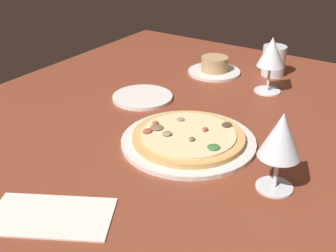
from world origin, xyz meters
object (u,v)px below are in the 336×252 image
object	(u,v)px
pizza_main	(188,139)
wine_glass_far	(271,54)
paper_menu	(51,216)
ramekin_on_saucer	(214,67)
water_glass	(274,62)
side_plate	(143,97)
wine_glass_near	(281,138)

from	to	relation	value
pizza_main	wine_glass_far	size ratio (longest dim) A/B	1.90
wine_glass_far	paper_menu	size ratio (longest dim) A/B	0.75
ramekin_on_saucer	water_glass	size ratio (longest dim) A/B	1.79
pizza_main	ramekin_on_saucer	size ratio (longest dim) A/B	1.83
wine_glass_far	water_glass	bearing A→B (deg)	15.58
ramekin_on_saucer	side_plate	distance (cm)	29.83
wine_glass_far	wine_glass_near	xyz separation A→B (cm)	(-44.31, -19.04, -0.22)
wine_glass_near	side_plate	xyz separation A→B (cm)	(20.54, 46.19, -10.57)
pizza_main	water_glass	bearing A→B (deg)	0.30
wine_glass_far	side_plate	world-z (taller)	wine_glass_far
water_glass	paper_menu	world-z (taller)	water_glass
ramekin_on_saucer	water_glass	world-z (taller)	water_glass
ramekin_on_saucer	water_glass	xyz separation A→B (cm)	(8.83, -16.08, 2.25)
pizza_main	water_glass	distance (cm)	52.46
wine_glass_near	side_plate	world-z (taller)	wine_glass_near
pizza_main	ramekin_on_saucer	world-z (taller)	ramekin_on_saucer
wine_glass_near	water_glass	world-z (taller)	wine_glass_near
wine_glass_near	wine_glass_far	bearing A→B (deg)	23.26
ramekin_on_saucer	wine_glass_far	bearing A→B (deg)	-104.42
wine_glass_near	side_plate	distance (cm)	51.64
ramekin_on_saucer	paper_menu	world-z (taller)	ramekin_on_saucer
wine_glass_far	water_glass	distance (cm)	16.10
pizza_main	water_glass	xyz separation A→B (cm)	(52.37, 0.27, 3.08)
paper_menu	wine_glass_far	bearing A→B (deg)	-36.46
pizza_main	wine_glass_near	distance (cm)	25.41
ramekin_on_saucer	wine_glass_far	distance (cm)	22.60
ramekin_on_saucer	water_glass	bearing A→B (deg)	-61.21
pizza_main	wine_glass_near	xyz separation A→B (cm)	(-5.91, -22.67, 9.86)
water_glass	side_plate	distance (cm)	44.49
pizza_main	wine_glass_near	world-z (taller)	wine_glass_near
ramekin_on_saucer	side_plate	size ratio (longest dim) A/B	1.00
side_plate	water_glass	bearing A→B (deg)	-31.64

